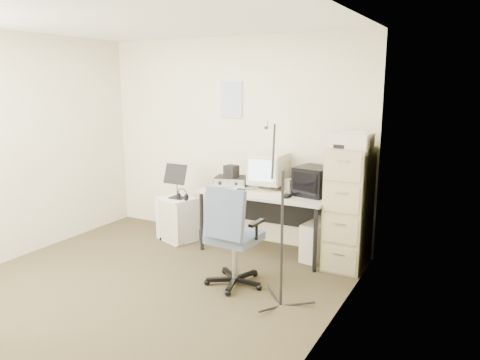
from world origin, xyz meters
The scene contains 23 objects.
floor centered at (0.00, 0.00, -0.01)m, with size 3.60×3.60×0.01m, color #372C19.
ceiling centered at (0.00, 0.00, 2.50)m, with size 3.60×3.60×0.01m, color white.
wall_back centered at (0.00, 1.80, 1.25)m, with size 3.60×0.02×2.50m, color beige.
wall_left centered at (-1.80, 0.00, 1.25)m, with size 0.02×3.60×2.50m, color beige.
wall_right centered at (1.80, 0.00, 1.25)m, with size 0.02×3.60×2.50m, color beige.
wall_calendar centered at (-0.02, 1.79, 1.75)m, with size 0.30×0.02×0.44m, color white.
filing_cabinet centered at (1.58, 1.48, 0.65)m, with size 0.40×0.60×1.30m, color #93875E.
printer centered at (1.58, 1.45, 1.38)m, with size 0.40×0.27×0.15m, color #BEB1A0.
desk centered at (0.63, 1.45, 0.36)m, with size 1.50×0.70×0.73m, color beige.
crt_monitor centered at (0.61, 1.54, 0.94)m, with size 0.38×0.40×0.42m, color #BEB1A0.
crt_tv centered at (1.16, 1.54, 0.89)m, with size 0.35×0.37×0.32m, color black.
desk_speaker centered at (0.88, 1.53, 0.81)m, with size 0.08×0.08×0.16m, color #C2B79B.
keyboard centered at (0.66, 1.31, 0.74)m, with size 0.47×0.17×0.03m, color #BEB1A0.
mouse centered at (0.95, 1.29, 0.75)m, with size 0.06×0.10×0.03m, color black.
radio_receiver centered at (0.12, 1.54, 0.79)m, with size 0.39×0.28×0.11m, color black.
radio_speaker centered at (0.14, 1.49, 0.91)m, with size 0.15×0.14×0.15m, color black.
papers centered at (0.36, 1.29, 0.74)m, with size 0.20×0.27×0.02m, color white.
pc_tower centered at (1.23, 1.53, 0.22)m, with size 0.21×0.46×0.43m, color #BEB1A0.
office_chair centered at (0.74, 0.49, 0.51)m, with size 0.58×0.58×1.01m, color #444859.
side_cart centered at (-0.54, 1.32, 0.27)m, with size 0.44×0.35×0.55m, color silver.
music_stand centered at (-0.52, 1.30, 0.77)m, with size 0.30×0.16×0.44m, color black.
headphones centered at (-0.42, 1.26, 0.59)m, with size 0.15×0.15×0.03m, color black.
mic_stand centered at (1.31, 0.30, 0.80)m, with size 0.02×0.02×1.61m, color black.
Camera 1 is at (2.82, -3.30, 1.97)m, focal length 35.00 mm.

